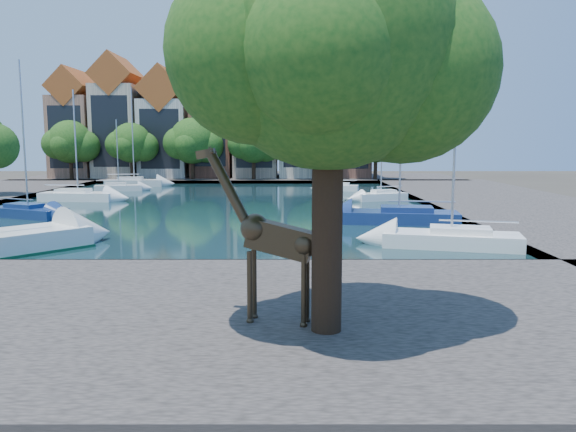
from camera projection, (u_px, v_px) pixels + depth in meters
name	position (u px, v px, depth m)	size (l,w,h in m)	color
ground	(136.00, 271.00, 23.86)	(160.00, 160.00, 0.00)	#38332B
water_basin	(212.00, 205.00, 47.64)	(38.00, 50.00, 0.08)	black
near_quay	(73.00, 316.00, 16.89)	(50.00, 14.00, 0.50)	#534C48
far_quay	(242.00, 178.00, 79.33)	(60.00, 16.00, 0.50)	#534C48
right_quay	(506.00, 203.00, 47.62)	(14.00, 52.00, 0.50)	#534C48
plane_tree	(333.00, 52.00, 13.92)	(8.32, 6.40, 10.62)	#332114
townhouse_west_end	(77.00, 127.00, 78.37)	(5.44, 9.18, 14.93)	#9A6B54
townhouse_west_mid	(120.00, 121.00, 78.26)	(5.94, 9.18, 16.79)	#BDAA91
townhouse_west_inner	(166.00, 128.00, 78.38)	(6.43, 9.18, 15.15)	beige
townhouse_center	(213.00, 120.00, 78.24)	(5.44, 9.18, 16.93)	brown
townhouse_east_inner	(256.00, 125.00, 78.33)	(5.94, 9.18, 15.79)	tan
townhouse_east_mid	(302.00, 122.00, 78.28)	(6.43, 9.18, 16.65)	beige
townhouse_east_end	(349.00, 129.00, 78.41)	(5.44, 9.18, 14.43)	brown
far_tree_far_west	(71.00, 143.00, 73.21)	(7.28, 5.60, 7.68)	#332114
far_tree_west	(132.00, 144.00, 73.23)	(6.76, 5.20, 7.36)	#332114
far_tree_mid_west	(193.00, 142.00, 73.20)	(7.80, 6.00, 8.00)	#332114
far_tree_mid_east	(254.00, 144.00, 73.23)	(7.02, 5.40, 7.52)	#332114
far_tree_east	(316.00, 143.00, 73.22)	(7.54, 5.80, 7.84)	#332114
far_tree_far_east	(377.00, 144.00, 73.24)	(6.76, 5.20, 7.36)	#332114
giraffe_statue	(271.00, 238.00, 15.29)	(3.33, 1.10, 4.79)	#392C1C
sailboat_left_b	(28.00, 210.00, 39.85)	(6.22, 4.35, 10.96)	navy
sailboat_left_c	(78.00, 194.00, 50.97)	(6.78, 2.83, 9.94)	white
sailboat_left_d	(119.00, 186.00, 61.20)	(5.27, 2.83, 7.70)	silver
sailboat_left_e	(134.00, 181.00, 67.38)	(6.90, 3.06, 11.67)	silver
sailboat_right_a	(451.00, 236.00, 28.66)	(7.18, 3.94, 9.77)	white
sailboat_right_b	(399.00, 214.00, 37.03)	(7.95, 3.76, 14.46)	navy
sailboat_right_c	(381.00, 194.00, 51.30)	(5.06, 3.27, 10.19)	white
sailboat_right_d	(338.00, 186.00, 61.28)	(4.55, 2.39, 8.54)	white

